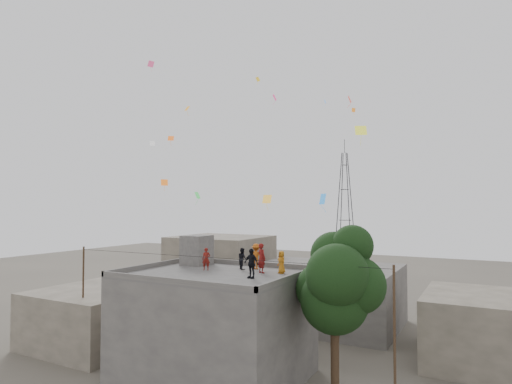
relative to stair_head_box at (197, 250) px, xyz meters
The scene contains 18 objects.
ground 8.21m from the stair_head_box, 39.09° to the right, with size 140.00×140.00×0.00m, color #48433B.
main_building 5.78m from the stair_head_box, 39.09° to the right, with size 10.00×8.00×6.10m.
parapet 4.21m from the stair_head_box, 39.09° to the right, with size 10.00×8.00×0.30m.
stair_head_box is the anchor object (origin of this frame).
neighbor_west 9.34m from the stair_head_box, behind, with size 8.00×10.00×4.00m, color #5B5448.
neighbor_north 13.35m from the stair_head_box, 65.48° to the left, with size 12.00×9.00×5.00m, color #4E4B49.
neighbor_northwest 15.45m from the stair_head_box, 116.91° to the left, with size 9.00×8.00×7.00m, color #5B5448.
neighbor_east 19.35m from the stair_head_box, 23.28° to the left, with size 7.00×8.00×4.40m, color #5B5448.
tree 10.80m from the stair_head_box, 10.74° to the right, with size 4.90×4.60×9.10m.
utility_line 6.26m from the stair_head_box, 46.14° to the right, with size 20.12×0.62×7.40m.
transmission_tower 37.46m from the stair_head_box, 91.23° to the left, with size 2.97×2.97×20.01m.
person_red_adult 5.69m from the stair_head_box, 11.34° to the right, with size 0.64×0.42×1.76m, color maroon.
person_orange_child 6.76m from the stair_head_box, ahead, with size 0.65×0.42×1.33m, color #BA6C15.
person_dark_child 3.88m from the stair_head_box, ahead, with size 0.66×0.51×1.35m, color black.
person_dark_adult 6.70m from the stair_head_box, 27.27° to the right, with size 0.96×0.40×1.64m, color black.
person_orange_adult 4.54m from the stair_head_box, ahead, with size 1.04×0.60×1.61m, color #AE5113.
person_red_child 2.70m from the stair_head_box, 41.25° to the right, with size 0.51×0.33×1.39m, color maroon.
kites 8.82m from the stair_head_box, 41.76° to the left, with size 20.62×18.79×11.95m.
Camera 1 is at (14.28, -21.25, 10.05)m, focal length 30.00 mm.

